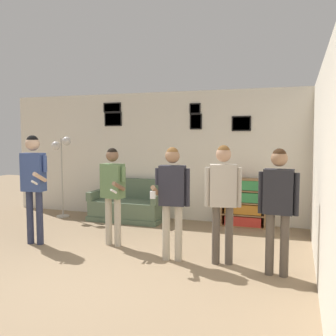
% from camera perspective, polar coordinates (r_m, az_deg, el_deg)
% --- Properties ---
extents(ground_plane, '(20.00, 20.00, 0.00)m').
position_cam_1_polar(ground_plane, '(4.75, -14.83, -17.27)').
color(ground_plane, '#937A5B').
extents(wall_back, '(7.90, 0.08, 2.70)m').
position_cam_1_polar(wall_back, '(7.95, 0.91, 1.90)').
color(wall_back, silver).
rests_on(wall_back, ground_plane).
extents(wall_right, '(0.06, 6.29, 2.70)m').
position_cam_1_polar(wall_right, '(5.59, 22.10, 0.16)').
color(wall_right, silver).
rests_on(wall_right, ground_plane).
extents(couch, '(1.56, 0.80, 0.85)m').
position_cam_1_polar(couch, '(8.02, -6.02, -5.82)').
color(couch, '#5B7056').
rests_on(couch, ground_plane).
extents(bookshelf, '(0.86, 0.30, 0.95)m').
position_cam_1_polar(bookshelf, '(7.50, 11.45, -5.19)').
color(bookshelf, olive).
rests_on(bookshelf, ground_plane).
extents(floor_lamp, '(0.47, 0.28, 1.76)m').
position_cam_1_polar(floor_lamp, '(8.43, -15.92, 1.71)').
color(floor_lamp, '#ADA89E').
rests_on(floor_lamp, ground_plane).
extents(person_player_foreground_left, '(0.52, 0.46, 1.79)m').
position_cam_1_polar(person_player_foreground_left, '(6.46, -19.82, -1.28)').
color(person_player_foreground_left, '#2D334C').
rests_on(person_player_foreground_left, ground_plane).
extents(person_player_foreground_center, '(0.49, 0.49, 1.59)m').
position_cam_1_polar(person_player_foreground_center, '(6.08, -8.45, -2.81)').
color(person_player_foreground_center, '#B7AD99').
rests_on(person_player_foreground_center, ground_plane).
extents(person_watcher_holding_cup, '(0.50, 0.44, 1.62)m').
position_cam_1_polar(person_watcher_holding_cup, '(5.29, 0.65, -3.64)').
color(person_watcher_holding_cup, '#B7AD99').
rests_on(person_watcher_holding_cup, ground_plane).
extents(person_spectator_near_bookshelf, '(0.49, 0.27, 1.65)m').
position_cam_1_polar(person_spectator_near_bookshelf, '(5.19, 8.39, -3.62)').
color(person_spectator_near_bookshelf, brown).
rests_on(person_spectator_near_bookshelf, ground_plane).
extents(person_spectator_far_right, '(0.50, 0.22, 1.63)m').
position_cam_1_polar(person_spectator_far_right, '(4.91, 16.45, -4.51)').
color(person_spectator_far_right, brown).
rests_on(person_spectator_far_right, ground_plane).
extents(drinking_cup, '(0.08, 0.08, 0.10)m').
position_cam_1_polar(drinking_cup, '(7.44, 10.74, -1.15)').
color(drinking_cup, red).
rests_on(drinking_cup, bookshelf).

